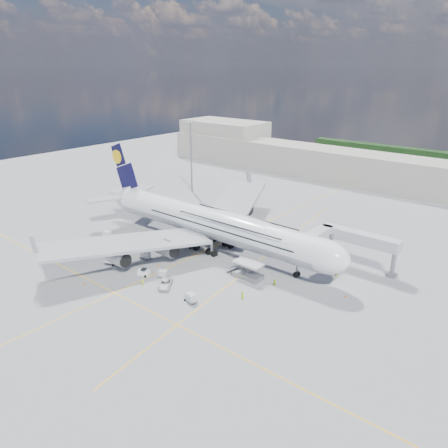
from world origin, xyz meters
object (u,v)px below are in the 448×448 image
Objects in this scene: dolly_row_a at (112,262)px; crew_loader at (275,283)px; dolly_row_c at (154,242)px; cone_wing_right_inner at (158,264)px; cone_wing_left_inner at (214,229)px; dolly_back at (107,234)px; crew_wing at (139,244)px; dolly_nose_near at (163,273)px; airliner at (212,223)px; jet_bridge at (342,239)px; crew_tug at (143,284)px; cargo_loader at (247,272)px; dolly_nose_far at (191,297)px; crew_nose at (337,273)px; cone_nose at (345,296)px; service_van at (165,284)px; cone_wing_left_outer at (214,215)px; crew_van at (242,295)px; baggage_tug at (144,273)px; light_mast at (191,156)px; catering_truck_outer at (243,196)px; cone_wing_right_outer at (85,283)px; dolly_row_b at (145,255)px; cone_tail at (132,211)px; catering_truck_inner at (227,223)px.

dolly_row_a is 38.60m from crew_loader.
cone_wing_right_inner is (9.09, -6.80, -0.91)m from dolly_row_c.
cone_wing_left_inner is 0.91× the size of cone_wing_right_inner.
dolly_back is 11.17m from crew_wing.
dolly_nose_near is (28.32, -6.15, -0.19)m from dolly_back.
airliner reaches higher than dolly_row_a.
airliner is at bearing -1.86° from dolly_back.
jet_bridge is 45.21m from crew_tug.
cargo_loader is 4.96× the size of crew_tug.
crew_nose is (17.21, 28.38, -0.16)m from dolly_nose_far.
jet_bridge is 5.09× the size of dolly_row_a.
cone_nose is at bearing -59.29° from jet_bridge.
service_van is 46.43m from cone_wing_left_outer.
dolly_back reaches higher than crew_wing.
crew_tug is (-18.94, -9.56, 0.00)m from crew_van.
service_van is 36.99m from cone_nose.
crew_loader is (-6.16, -17.63, -6.01)m from jet_bridge.
airliner is at bearing 156.77° from cargo_loader.
airliner is 18.87m from cargo_loader.
dolly_back reaches higher than baggage_tug.
light_mast is 6.90× the size of dolly_row_a.
catering_truck_outer is 69.57m from cone_wing_right_outer.
baggage_tug reaches higher than dolly_row_a.
dolly_row_c is 45.93m from crew_nose.
dolly_nose_far is at bearing 35.27° from crew_tug.
cone_nose is at bearing 19.14° from dolly_row_b.
dolly_nose_far is 18.30m from crew_loader.
dolly_back reaches higher than dolly_nose_far.
baggage_tug is at bearing -142.58° from cargo_loader.
baggage_tug is 5.47× the size of cone_wing_right_outer.
crew_van is (33.48, 6.63, 0.48)m from dolly_row_a.
dolly_nose_near reaches higher than cone_wing_right_inner.
cone_wing_right_inner is at bearing -144.90° from crew_loader.
dolly_row_a is at bearing 169.10° from dolly_nose_near.
dolly_row_a is 0.70× the size of service_van.
dolly_nose_near reaches higher than cone_tail.
light_mast reaches higher than cone_wing_right_inner.
dolly_row_c is at bearing 122.01° from dolly_nose_near.
dolly_nose_near is at bearing -39.91° from dolly_back.
dolly_row_a is at bearing -168.48° from dolly_nose_far.
dolly_row_a is 2.34× the size of crew_nose.
cone_wing_right_outer is (32.09, -66.67, -12.94)m from light_mast.
service_van is (17.98, -12.87, -0.44)m from dolly_row_c.
crew_wing is 22.04m from crew_tug.
dolly_nose_far is (26.37, -0.75, 0.57)m from dolly_row_a.
catering_truck_inner is 14.17× the size of cone_nose.
crew_tug is at bearing -28.95° from dolly_row_a.
cone_wing_right_outer is (-14.01, -10.15, -0.47)m from service_van.
jet_bridge is 5.36× the size of dolly_back.
cone_tail is (-38.40, 5.70, -6.60)m from airliner.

